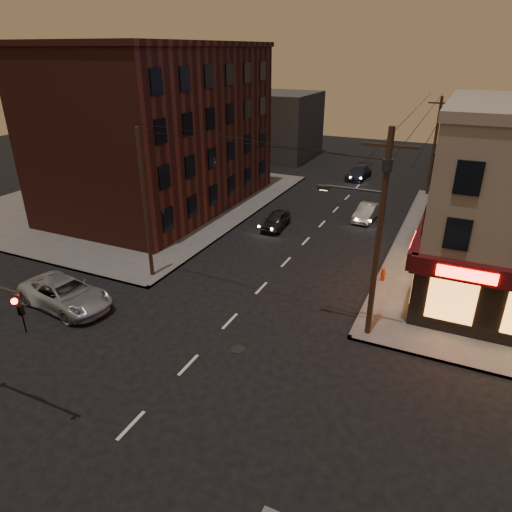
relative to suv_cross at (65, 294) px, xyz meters
The scene contains 13 objects.
ground 9.03m from the suv_cross, ahead, with size 120.00×120.00×0.00m, color black.
sidewalk_nw 19.72m from the suv_cross, 117.64° to the left, with size 24.00×28.00×0.15m, color #514F4C.
brick_apartment 19.26m from the suv_cross, 107.91° to the left, with size 12.00×20.00×13.00m, color #4C1F18.
bg_building_nw 40.79m from the suv_cross, 95.84° to the left, with size 9.00×10.00×8.00m, color #3F3D3A.
bg_building_ne_b 54.64m from the suv_cross, 67.54° to the left, with size 8.00×8.00×6.00m, color #3F3D3A.
utility_pole_main 16.87m from the suv_cross, 15.32° to the left, with size 4.20×0.44×10.00m.
utility_pole_far 34.46m from the suv_cross, 62.79° to the left, with size 0.26×0.26×9.00m, color #382619.
utility_pole_west 6.61m from the suv_cross, 67.44° to the left, with size 0.24×0.24×9.00m, color #382619.
suv_cross is the anchor object (origin of this frame).
sedan_near 17.05m from the suv_cross, 70.14° to the left, with size 1.54×3.83×1.31m, color black.
sedan_mid 24.13m from the suv_cross, 60.50° to the left, with size 1.39×3.98×1.31m, color gray.
sedan_far 34.83m from the suv_cross, 76.44° to the left, with size 1.89×4.64×1.35m, color #1A2035.
fire_hydrant 18.37m from the suv_cross, 33.81° to the left, with size 0.38×0.38×0.83m.
Camera 1 is at (9.82, -13.83, 13.04)m, focal length 32.00 mm.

